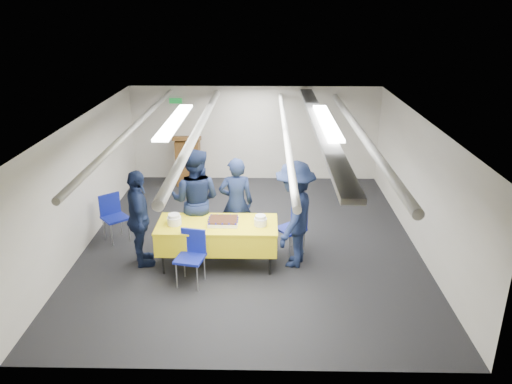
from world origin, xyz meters
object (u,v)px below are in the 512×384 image
chair_near (192,251)px  sailor_c (139,219)px  chair_right (295,223)px  sailor_d (295,215)px  chair_left (113,213)px  serving_table (218,235)px  sheet_cake (223,221)px  sailor_a (236,203)px  sailor_b (195,200)px  podium (188,160)px

chair_near → sailor_c: (-0.93, 0.54, 0.30)m
chair_right → sailor_d: 0.60m
chair_right → chair_left: bearing=172.9°
chair_left → sailor_c: sailor_c is taller
serving_table → chair_left: chair_left is taller
sheet_cake → sailor_a: sailor_a is taller
sailor_a → chair_near: bearing=56.4°
sheet_cake → sailor_b: 0.81m
podium → chair_near: (0.71, -4.50, -0.08)m
serving_table → sailor_b: 0.83m
sheet_cake → podium: 4.14m
serving_table → sailor_a: sailor_a is taller
chair_right → chair_left: size_ratio=1.00×
sheet_cake → sailor_b: size_ratio=0.27×
sheet_cake → chair_left: chair_left is taller
sailor_a → sailor_b: bearing=2.7°
podium → serving_table: bearing=-74.9°
chair_near → sailor_c: size_ratio=0.52×
podium → sailor_b: size_ratio=0.67×
sailor_a → sailor_c: sailor_a is taller
podium → sailor_b: bearing=-79.3°
chair_near → sailor_d: size_ratio=0.48×
sheet_cake → sailor_a: bearing=76.6°
podium → chair_left: bearing=-107.7°
sheet_cake → serving_table: bearing=-179.4°
chair_left → sailor_d: size_ratio=0.48×
serving_table → chair_near: size_ratio=2.28×
chair_near → chair_left: (-1.67, 1.49, 0.00)m
podium → sailor_b: 3.44m
chair_near → chair_right: size_ratio=1.00×
serving_table → chair_left: bearing=154.7°
sailor_b → chair_near: bearing=103.2°
sheet_cake → sailor_d: (1.17, 0.07, 0.09)m
chair_right → sailor_b: (-1.74, 0.06, 0.40)m
sailor_a → sailor_c: bearing=17.5°
podium → sailor_d: 4.56m
chair_right → sailor_c: 2.67m
sailor_a → sailor_c: size_ratio=1.00×
serving_table → sailor_c: size_ratio=1.19×
sheet_cake → sailor_c: (-1.39, 0.01, 0.02)m
chair_right → sailor_a: bearing=170.2°
serving_table → chair_right: 1.42m
sheet_cake → chair_right: size_ratio=0.57×
sailor_c → chair_right: bearing=-97.0°
sailor_a → sailor_d: sailor_d is taller
serving_table → podium: podium is taller
serving_table → sheet_cake: size_ratio=3.96×
sailor_a → chair_right: bearing=163.4°
sheet_cake → sailor_d: sailor_d is taller
sailor_c → sailor_a: bearing=-84.1°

